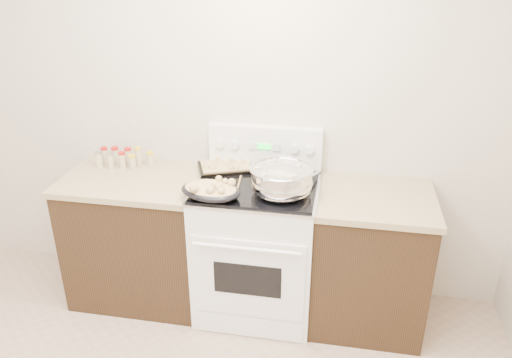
# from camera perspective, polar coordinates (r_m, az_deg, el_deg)

# --- Properties ---
(room_shell) EXTENTS (4.10, 3.60, 2.75)m
(room_shell) POSITION_cam_1_polar(r_m,az_deg,el_deg) (1.71, -20.25, 3.31)
(room_shell) COLOR beige
(room_shell) RESTS_ON ground
(counter_left) EXTENTS (0.93, 0.67, 0.92)m
(counter_left) POSITION_cam_1_polar(r_m,az_deg,el_deg) (3.60, -13.03, -6.40)
(counter_left) COLOR black
(counter_left) RESTS_ON ground
(counter_right) EXTENTS (0.73, 0.67, 0.92)m
(counter_right) POSITION_cam_1_polar(r_m,az_deg,el_deg) (3.35, 12.73, -8.92)
(counter_right) COLOR black
(counter_right) RESTS_ON ground
(kitchen_range) EXTENTS (0.78, 0.73, 1.22)m
(kitchen_range) POSITION_cam_1_polar(r_m,az_deg,el_deg) (3.36, 0.17, -7.53)
(kitchen_range) COLOR white
(kitchen_range) RESTS_ON ground
(mixing_bowl) EXTENTS (0.39, 0.39, 0.23)m
(mixing_bowl) POSITION_cam_1_polar(r_m,az_deg,el_deg) (2.98, 2.92, -0.16)
(mixing_bowl) COLOR silver
(mixing_bowl) RESTS_ON kitchen_range
(roasting_pan) EXTENTS (0.42, 0.33, 0.12)m
(roasting_pan) POSITION_cam_1_polar(r_m,az_deg,el_deg) (2.96, -5.18, -1.24)
(roasting_pan) COLOR black
(roasting_pan) RESTS_ON kitchen_range
(baking_sheet) EXTENTS (0.42, 0.36, 0.06)m
(baking_sheet) POSITION_cam_1_polar(r_m,az_deg,el_deg) (3.35, -3.49, 1.46)
(baking_sheet) COLOR black
(baking_sheet) RESTS_ON kitchen_range
(wooden_spoon) EXTENTS (0.05, 0.29, 0.04)m
(wooden_spoon) POSITION_cam_1_polar(r_m,az_deg,el_deg) (3.03, -2.42, -1.26)
(wooden_spoon) COLOR #A07649
(wooden_spoon) RESTS_ON kitchen_range
(blue_ladle) EXTENTS (0.12, 0.28, 0.11)m
(blue_ladle) POSITION_cam_1_polar(r_m,az_deg,el_deg) (3.04, 5.51, -0.78)
(blue_ladle) COLOR #82A8C1
(blue_ladle) RESTS_ON kitchen_range
(spice_jars) EXTENTS (0.39, 0.15, 0.13)m
(spice_jars) POSITION_cam_1_polar(r_m,az_deg,el_deg) (3.56, -15.04, 2.37)
(spice_jars) COLOR #BFB28C
(spice_jars) RESTS_ON counter_left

